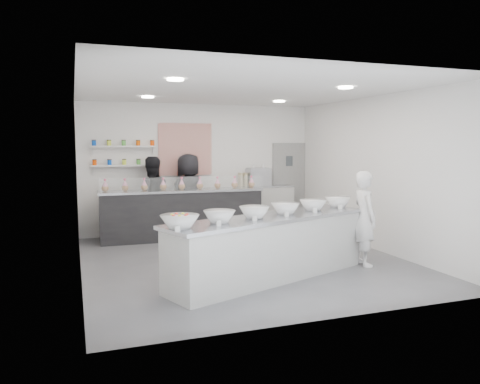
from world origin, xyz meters
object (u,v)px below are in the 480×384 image
object	(u,v)px
espresso_ledge	(264,207)
staff_left	(151,197)
prep_counter	(270,248)
back_bar	(182,214)
espresso_machine	(258,177)
staff_right	(189,195)
woman_prep	(365,218)

from	to	relation	value
espresso_ledge	staff_left	xyz separation A→B (m)	(-2.76, -0.18, 0.37)
prep_counter	back_bar	xyz separation A→B (m)	(-0.60, 3.45, 0.06)
staff_left	espresso_machine	bearing A→B (deg)	-174.21
staff_left	staff_right	world-z (taller)	staff_right
back_bar	staff_left	world-z (taller)	staff_left
espresso_machine	staff_left	distance (m)	2.65
woman_prep	espresso_machine	bearing A→B (deg)	14.38
staff_left	woman_prep	bearing A→B (deg)	132.13
espresso_machine	staff_left	bearing A→B (deg)	-176.06
espresso_ledge	staff_left	size ratio (longest dim) A/B	0.80
woman_prep	staff_left	xyz separation A→B (m)	(-3.05, 3.60, 0.09)
back_bar	espresso_machine	distance (m)	2.20
back_bar	staff_left	bearing A→B (deg)	151.60
prep_counter	staff_right	bearing A→B (deg)	75.33
prep_counter	woman_prep	distance (m)	1.88
prep_counter	back_bar	size ratio (longest dim) A/B	1.02
prep_counter	back_bar	distance (m)	3.50
back_bar	staff_right	xyz separation A→B (m)	(0.23, 0.35, 0.39)
woman_prep	staff_right	distance (m)	4.22
prep_counter	espresso_machine	xyz separation A→B (m)	(1.40, 3.99, 0.79)
prep_counter	staff_left	xyz separation A→B (m)	(-1.21, 3.81, 0.42)
prep_counter	espresso_ledge	xyz separation A→B (m)	(1.55, 3.99, 0.05)
espresso_ledge	espresso_machine	distance (m)	0.76
espresso_machine	staff_right	bearing A→B (deg)	-173.98
espresso_ledge	prep_counter	bearing A→B (deg)	-111.30
prep_counter	woman_prep	world-z (taller)	woman_prep
staff_right	espresso_ledge	bearing A→B (deg)	164.77
espresso_machine	staff_right	size ratio (longest dim) A/B	0.29
prep_counter	back_bar	world-z (taller)	back_bar
espresso_machine	woman_prep	xyz separation A→B (m)	(0.43, -3.78, -0.46)
back_bar	woman_prep	bearing A→B (deg)	-50.87
prep_counter	espresso_machine	size ratio (longest dim) A/B	6.51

